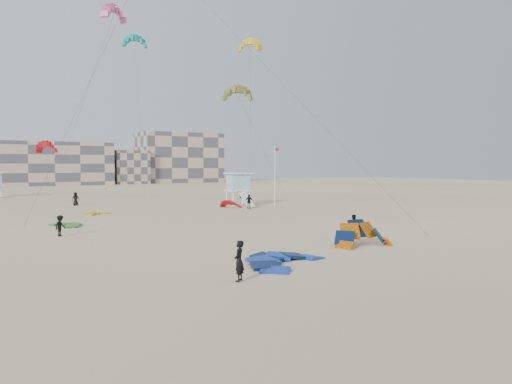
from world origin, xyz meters
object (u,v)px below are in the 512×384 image
kite_ground_blue (284,264)px  kite_ground_orange (363,246)px  lifeguard_tower_near (238,189)px  kitesurfer_main (239,261)px

kite_ground_blue → kite_ground_orange: bearing=-14.0°
kite_ground_orange → lifeguard_tower_near: (9.95, 34.77, 2.22)m
kite_ground_blue → lifeguard_tower_near: size_ratio=0.84×
kite_ground_orange → kitesurfer_main: (-12.13, -4.51, 0.96)m
kitesurfer_main → lifeguard_tower_near: 45.08m
kite_ground_orange → kitesurfer_main: size_ratio=2.22×
kite_ground_blue → lifeguard_tower_near: 41.06m
kite_ground_blue → kitesurfer_main: 4.94m
kitesurfer_main → kite_ground_orange: bearing=156.3°
kite_ground_blue → kitesurfer_main: (-4.23, -2.38, 0.96)m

